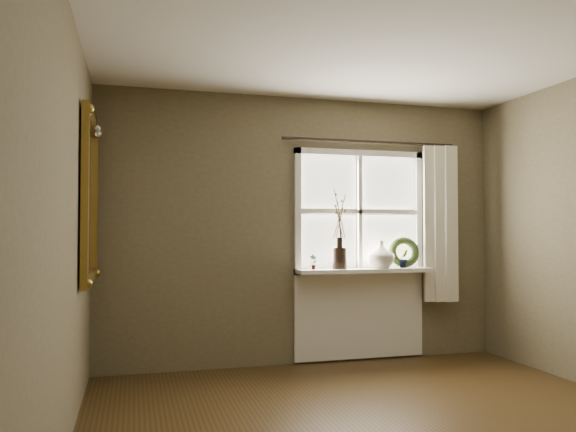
# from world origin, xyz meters

# --- Properties ---
(ceiling) EXTENTS (4.50, 4.50, 0.00)m
(ceiling) POSITION_xyz_m (0.00, 0.00, 2.60)
(ceiling) COLOR silver
(ceiling) RESTS_ON ground
(wall_back) EXTENTS (4.00, 0.10, 2.60)m
(wall_back) POSITION_xyz_m (0.00, 2.30, 1.30)
(wall_back) COLOR brown
(wall_back) RESTS_ON ground
(wall_left) EXTENTS (0.10, 4.50, 2.60)m
(wall_left) POSITION_xyz_m (-2.05, 0.00, 1.30)
(wall_left) COLOR brown
(wall_left) RESTS_ON ground
(window_frame) EXTENTS (1.36, 0.06, 1.24)m
(window_frame) POSITION_xyz_m (0.55, 2.23, 1.48)
(window_frame) COLOR white
(window_frame) RESTS_ON wall_back
(window_sill) EXTENTS (1.36, 0.26, 0.04)m
(window_sill) POSITION_xyz_m (0.55, 2.12, 0.90)
(window_sill) COLOR white
(window_sill) RESTS_ON wall_back
(window_apron) EXTENTS (1.36, 0.04, 0.88)m
(window_apron) POSITION_xyz_m (0.55, 2.23, 0.46)
(window_apron) COLOR white
(window_apron) RESTS_ON ground
(dark_jug) EXTENTS (0.15, 0.15, 0.21)m
(dark_jug) POSITION_xyz_m (0.30, 2.12, 1.02)
(dark_jug) COLOR black
(dark_jug) RESTS_ON window_sill
(cream_vase) EXTENTS (0.33, 0.33, 0.27)m
(cream_vase) POSITION_xyz_m (0.74, 2.12, 1.06)
(cream_vase) COLOR beige
(cream_vase) RESTS_ON window_sill
(wreath) EXTENTS (0.33, 0.18, 0.32)m
(wreath) POSITION_xyz_m (1.00, 2.16, 1.04)
(wreath) COLOR #2D411D
(wreath) RESTS_ON window_sill
(potted_plant_left) EXTENTS (0.08, 0.05, 0.15)m
(potted_plant_left) POSITION_xyz_m (0.03, 2.12, 0.99)
(potted_plant_left) COLOR #2D411D
(potted_plant_left) RESTS_ON window_sill
(potted_plant_right) EXTENTS (0.11, 0.10, 0.18)m
(potted_plant_right) POSITION_xyz_m (0.98, 2.12, 1.01)
(potted_plant_right) COLOR #2D411D
(potted_plant_right) RESTS_ON window_sill
(curtain) EXTENTS (0.36, 0.12, 1.59)m
(curtain) POSITION_xyz_m (1.39, 2.13, 1.37)
(curtain) COLOR silver
(curtain) RESTS_ON wall_back
(curtain_rod) EXTENTS (1.84, 0.03, 0.03)m
(curtain_rod) POSITION_xyz_m (0.65, 2.17, 2.18)
(curtain_rod) COLOR black
(curtain_rod) RESTS_ON wall_back
(gilt_mirror) EXTENTS (0.10, 1.09, 1.30)m
(gilt_mirror) POSITION_xyz_m (-1.96, 1.59, 1.54)
(gilt_mirror) COLOR white
(gilt_mirror) RESTS_ON wall_left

